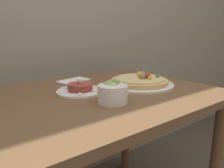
% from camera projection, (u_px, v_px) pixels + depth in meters
% --- Properties ---
extents(dining_table, '(1.01, 0.81, 0.77)m').
position_uv_depth(dining_table, '(103.00, 116.00, 1.04)').
color(dining_table, brown).
rests_on(dining_table, ground_plane).
extents(pizza_plate, '(0.35, 0.35, 0.07)m').
position_uv_depth(pizza_plate, '(140.00, 82.00, 1.12)').
color(pizza_plate, white).
rests_on(pizza_plate, dining_table).
extents(tartare_plate, '(0.21, 0.21, 0.07)m').
position_uv_depth(tartare_plate, '(80.00, 89.00, 0.99)').
color(tartare_plate, white).
rests_on(tartare_plate, dining_table).
extents(small_bowl, '(0.12, 0.12, 0.09)m').
position_uv_depth(small_bowl, '(113.00, 92.00, 0.84)').
color(small_bowl, white).
rests_on(small_bowl, dining_table).
extents(napkin, '(0.19, 0.14, 0.01)m').
position_uv_depth(napkin, '(74.00, 81.00, 1.21)').
color(napkin, white).
rests_on(napkin, dining_table).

